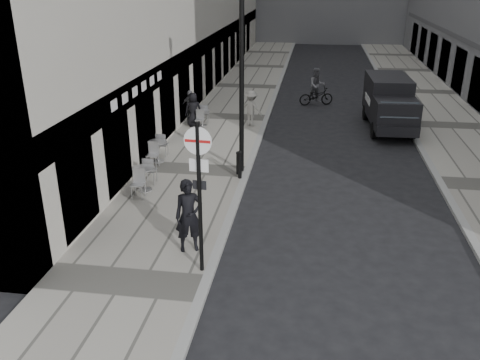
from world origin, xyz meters
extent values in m
cube|color=#99958A|center=(-2.00, 18.00, 0.06)|extent=(4.00, 60.00, 0.12)
cube|color=#99958A|center=(9.00, 18.00, 0.06)|extent=(4.00, 60.00, 0.12)
imported|color=black|center=(-0.74, 4.42, 1.13)|extent=(0.86, 0.72, 2.02)
cylinder|color=black|center=(-0.20, 3.47, 2.04)|extent=(0.10, 0.10, 3.84)
cylinder|color=white|center=(-0.20, 3.47, 3.52)|extent=(0.66, 0.10, 0.66)
cube|color=#B21414|center=(-0.20, 3.45, 3.52)|extent=(0.60, 0.07, 0.07)
cube|color=white|center=(-0.20, 3.50, 2.92)|extent=(0.46, 0.07, 0.31)
cylinder|color=black|center=(-0.20, 10.44, 3.34)|extent=(0.17, 0.17, 6.45)
cylinder|color=black|center=(-0.29, 10.06, 0.53)|extent=(0.11, 0.11, 0.82)
cylinder|color=black|center=(-0.15, 9.68, 0.61)|extent=(0.13, 0.13, 0.98)
cylinder|color=black|center=(5.17, 15.64, 0.38)|extent=(0.29, 0.76, 0.75)
cylinder|color=black|center=(6.83, 15.71, 0.38)|extent=(0.29, 0.76, 0.75)
cylinder|color=black|center=(5.04, 18.83, 0.38)|extent=(0.29, 0.76, 0.75)
cylinder|color=black|center=(6.69, 18.90, 0.38)|extent=(0.29, 0.76, 0.75)
cube|color=black|center=(5.90, 18.11, 1.46)|extent=(2.02, 3.46, 1.88)
cube|color=black|center=(6.00, 15.58, 1.18)|extent=(1.95, 1.77, 1.32)
cube|color=#1E2328|center=(6.03, 14.87, 1.55)|extent=(1.66, 0.40, 0.69)
imported|color=black|center=(2.48, 21.59, 0.51)|extent=(2.06, 1.23, 1.02)
imported|color=#5E5E63|center=(2.48, 21.59, 1.13)|extent=(1.11, 0.98, 1.93)
imported|color=#57575C|center=(-3.60, 16.45, 0.94)|extent=(1.03, 0.65, 1.64)
imported|color=#A5A098|center=(-0.60, 16.47, 0.98)|extent=(1.27, 1.02, 1.72)
imported|color=black|center=(-3.34, 15.99, 0.94)|extent=(0.95, 0.83, 1.63)
cylinder|color=silver|center=(-3.21, 8.11, 0.14)|extent=(0.48, 0.48, 0.03)
cylinder|color=silver|center=(-3.21, 8.11, 0.53)|extent=(0.06, 0.06, 0.80)
cylinder|color=silver|center=(-3.21, 8.11, 0.93)|extent=(0.76, 0.76, 0.03)
cylinder|color=silver|center=(-3.60, 10.94, 0.14)|extent=(0.48, 0.48, 0.03)
cylinder|color=silver|center=(-3.60, 10.94, 0.53)|extent=(0.06, 0.06, 0.80)
cylinder|color=silver|center=(-3.60, 10.94, 0.93)|extent=(0.76, 0.76, 0.03)
cylinder|color=#A9A9AC|center=(-2.95, 16.14, 0.14)|extent=(0.44, 0.44, 0.03)
cylinder|color=#A9A9AC|center=(-2.95, 16.14, 0.50)|extent=(0.06, 0.06, 0.75)
cylinder|color=#A9A9AC|center=(-2.95, 16.14, 0.88)|extent=(0.71, 0.71, 0.03)
camera|label=1|loc=(2.34, -7.22, 7.07)|focal=38.00mm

